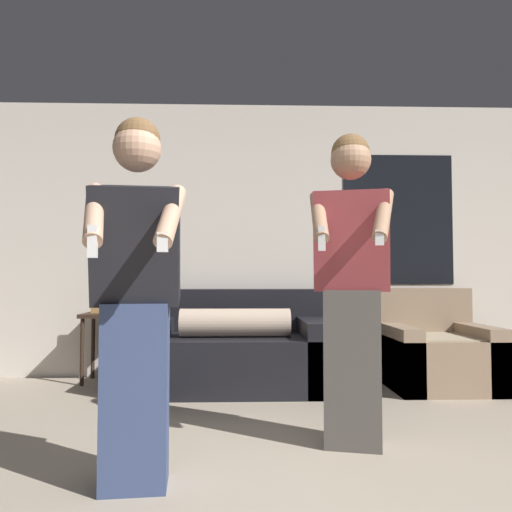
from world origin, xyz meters
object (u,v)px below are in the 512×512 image
Objects in this scene: couch at (235,352)px; armchair at (435,353)px; person_left at (136,296)px; side_table at (110,324)px; person_right at (352,283)px.

armchair reaches higher than couch.
couch is 1.00× the size of person_left.
side_table is 2.52m from person_left.
armchair is at bearing 54.88° from person_right.
couch is 2.16× the size of side_table.
couch is at bearing 78.34° from person_left.
side_table is 2.65m from person_right.
armchair is 0.52× the size of person_left.
armchair is 1.12× the size of side_table.
person_left is (-2.21, -2.08, 0.58)m from armchair.
person_left reaches higher than armchair.
couch is at bearing 113.55° from person_right.
armchair is at bearing -1.00° from couch.
person_right is at bearing -44.79° from side_table.
couch reaches higher than side_table.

